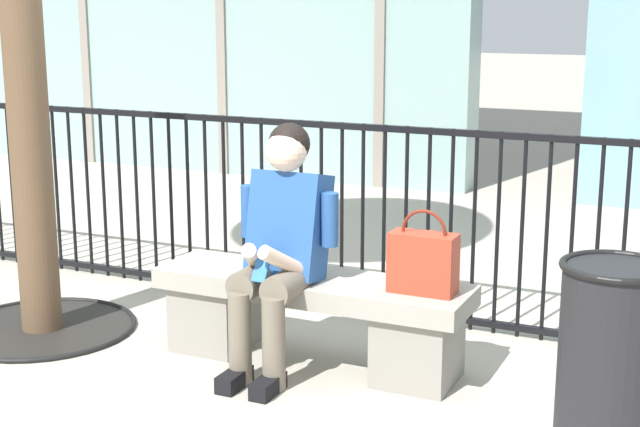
% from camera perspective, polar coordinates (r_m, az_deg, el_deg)
% --- Properties ---
extents(ground_plane, '(60.00, 60.00, 0.00)m').
position_cam_1_polar(ground_plane, '(4.77, -0.52, -9.07)').
color(ground_plane, '#A8A091').
extents(stone_bench, '(1.60, 0.44, 0.45)m').
position_cam_1_polar(stone_bench, '(4.68, -0.52, -5.98)').
color(stone_bench, gray).
rests_on(stone_bench, ground).
extents(seated_person_with_phone, '(0.52, 0.66, 1.21)m').
position_cam_1_polar(seated_person_with_phone, '(4.50, -2.42, -1.70)').
color(seated_person_with_phone, '#6B6051').
rests_on(seated_person_with_phone, ground).
extents(handbag_on_bench, '(0.31, 0.15, 0.40)m').
position_cam_1_polar(handbag_on_bench, '(4.36, 6.31, -2.92)').
color(handbag_on_bench, '#B23823').
rests_on(handbag_on_bench, stone_bench).
extents(plaza_railing, '(7.73, 0.04, 1.11)m').
position_cam_1_polar(plaza_railing, '(5.31, 3.27, -0.44)').
color(plaza_railing, black).
rests_on(plaza_railing, ground).
extents(trash_can, '(0.43, 0.43, 0.82)m').
position_cam_1_polar(trash_can, '(3.81, 17.30, -8.68)').
color(trash_can, black).
rests_on(trash_can, ground).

